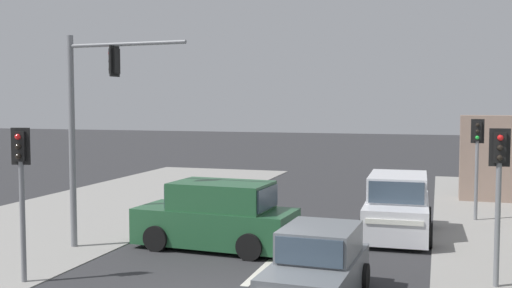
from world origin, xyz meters
TOP-DOWN VIEW (x-y plane):
  - lane_dash_mid at (0.00, 3.00)m, footprint 0.20×2.40m
  - lane_dash_far at (0.00, 8.00)m, footprint 0.20×2.40m
  - traffic_signal_mast at (-5.25, 3.84)m, footprint 3.69×0.44m
  - pedestal_signal_right_kerb at (5.41, 3.36)m, footprint 0.44×0.29m
  - pedestal_signal_left_kerb at (-4.91, 0.59)m, footprint 0.44×0.30m
  - pedestal_signal_far_median at (5.41, 11.35)m, footprint 0.44×0.30m
  - hatchback_oncoming_mid at (1.77, 1.31)m, footprint 1.90×3.70m
  - suv_crossing_left at (2.94, 8.14)m, footprint 2.15×4.58m
  - suv_kerbside_parked at (-1.83, 4.96)m, footprint 4.64×2.27m

SIDE VIEW (x-z plane):
  - lane_dash_mid at x=0.00m, z-range 0.00..0.01m
  - lane_dash_far at x=0.00m, z-range 0.00..0.01m
  - hatchback_oncoming_mid at x=1.77m, z-range -0.06..1.47m
  - suv_crossing_left at x=2.94m, z-range -0.06..1.83m
  - suv_kerbside_parked at x=-1.83m, z-range -0.06..1.83m
  - pedestal_signal_right_kerb at x=5.41m, z-range 0.64..4.20m
  - pedestal_signal_left_kerb at x=-4.91m, z-range 0.64..4.20m
  - pedestal_signal_far_median at x=5.41m, z-range 0.64..4.20m
  - traffic_signal_mast at x=-5.25m, z-range 0.83..6.83m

